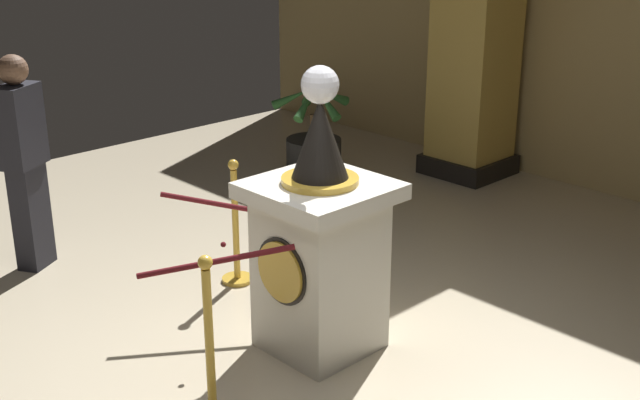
{
  "coord_description": "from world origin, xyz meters",
  "views": [
    {
      "loc": [
        3.11,
        -2.93,
        2.77
      ],
      "look_at": [
        -0.32,
        0.38,
        1.02
      ],
      "focal_mm": 46.14,
      "sensor_mm": 36.0,
      "label": 1
    }
  ],
  "objects_px": {
    "pedestal_clock": "(320,246)",
    "stanchion_near": "(236,240)",
    "stanchion_far": "(211,368)",
    "potted_palm_left": "(314,153)",
    "bystander_guest": "(24,158)"
  },
  "relations": [
    {
      "from": "pedestal_clock",
      "to": "stanchion_near",
      "type": "height_order",
      "value": "pedestal_clock"
    },
    {
      "from": "pedestal_clock",
      "to": "stanchion_far",
      "type": "height_order",
      "value": "pedestal_clock"
    },
    {
      "from": "pedestal_clock",
      "to": "potted_palm_left",
      "type": "height_order",
      "value": "pedestal_clock"
    },
    {
      "from": "stanchion_near",
      "to": "stanchion_far",
      "type": "xyz_separation_m",
      "value": [
        1.35,
        -1.25,
        0.02
      ]
    },
    {
      "from": "pedestal_clock",
      "to": "stanchion_far",
      "type": "xyz_separation_m",
      "value": [
        0.21,
        -1.03,
        -0.35
      ]
    },
    {
      "from": "pedestal_clock",
      "to": "bystander_guest",
      "type": "height_order",
      "value": "pedestal_clock"
    },
    {
      "from": "potted_palm_left",
      "to": "bystander_guest",
      "type": "relative_size",
      "value": 0.63
    },
    {
      "from": "pedestal_clock",
      "to": "potted_palm_left",
      "type": "xyz_separation_m",
      "value": [
        -2.45,
        2.27,
        -0.39
      ]
    },
    {
      "from": "stanchion_far",
      "to": "pedestal_clock",
      "type": "bearing_deg",
      "value": 101.63
    },
    {
      "from": "potted_palm_left",
      "to": "bystander_guest",
      "type": "distance_m",
      "value": 3.08
    },
    {
      "from": "pedestal_clock",
      "to": "stanchion_near",
      "type": "xyz_separation_m",
      "value": [
        -1.14,
        0.22,
        -0.37
      ]
    },
    {
      "from": "potted_palm_left",
      "to": "bystander_guest",
      "type": "height_order",
      "value": "bystander_guest"
    },
    {
      "from": "bystander_guest",
      "to": "potted_palm_left",
      "type": "bearing_deg",
      "value": 89.19
    },
    {
      "from": "stanchion_near",
      "to": "stanchion_far",
      "type": "height_order",
      "value": "stanchion_far"
    },
    {
      "from": "pedestal_clock",
      "to": "stanchion_far",
      "type": "relative_size",
      "value": 1.8
    }
  ]
}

